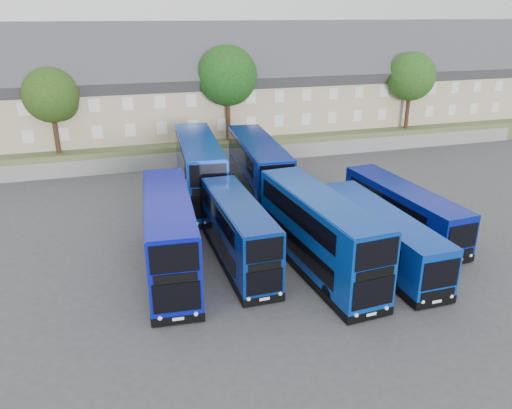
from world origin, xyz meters
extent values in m
plane|color=#404044|center=(0.00, 0.00, 0.00)|extent=(120.00, 120.00, 0.00)
cube|color=slate|center=(0.00, 24.00, 0.75)|extent=(70.00, 0.40, 1.50)
cube|color=#4E5A33|center=(0.00, 34.00, 1.00)|extent=(80.00, 20.00, 2.00)
cube|color=tan|center=(-18.00, 30.00, 5.00)|extent=(6.00, 8.00, 6.00)
cube|color=#3A3A3F|center=(-18.00, 30.00, 8.00)|extent=(6.00, 10.40, 10.40)
cube|color=brown|center=(-16.50, 30.00, 11.84)|extent=(0.60, 0.90, 1.40)
cube|color=tan|center=(-12.00, 30.00, 5.00)|extent=(6.00, 8.00, 6.00)
cube|color=#3A3A3F|center=(-12.00, 30.00, 8.00)|extent=(6.00, 10.40, 10.40)
cube|color=brown|center=(-10.50, 30.00, 11.84)|extent=(0.60, 0.90, 1.40)
cube|color=tan|center=(-6.00, 30.00, 5.00)|extent=(6.00, 8.00, 6.00)
cube|color=#3A3A3F|center=(-6.00, 30.00, 8.00)|extent=(6.00, 10.40, 10.40)
cube|color=brown|center=(-4.50, 30.00, 11.84)|extent=(0.60, 0.90, 1.40)
cube|color=tan|center=(0.00, 30.00, 5.00)|extent=(6.00, 8.00, 6.00)
cube|color=#3A3A3F|center=(0.00, 30.00, 8.00)|extent=(6.00, 10.40, 10.40)
cube|color=brown|center=(1.50, 30.00, 11.84)|extent=(0.60, 0.90, 1.40)
cube|color=tan|center=(6.00, 30.00, 5.00)|extent=(6.00, 8.00, 6.00)
cube|color=#3A3A3F|center=(6.00, 30.00, 8.00)|extent=(6.00, 10.40, 10.40)
cube|color=brown|center=(7.50, 30.00, 11.84)|extent=(0.60, 0.90, 1.40)
cube|color=tan|center=(12.00, 30.00, 5.00)|extent=(6.00, 8.00, 6.00)
cube|color=#3A3A3F|center=(12.00, 30.00, 8.00)|extent=(6.00, 10.40, 10.40)
cube|color=brown|center=(13.50, 30.00, 11.84)|extent=(0.60, 0.90, 1.40)
cube|color=tan|center=(18.00, 30.00, 5.00)|extent=(6.00, 8.00, 6.00)
cube|color=#3A3A3F|center=(18.00, 30.00, 8.00)|extent=(6.00, 10.40, 10.40)
cube|color=brown|center=(19.50, 30.00, 11.84)|extent=(0.60, 0.90, 1.40)
cube|color=tan|center=(24.00, 30.00, 5.00)|extent=(6.00, 8.00, 6.00)
cube|color=#3A3A3F|center=(24.00, 30.00, 8.00)|extent=(6.00, 10.40, 10.40)
cube|color=brown|center=(25.50, 30.00, 11.84)|extent=(0.60, 0.90, 1.40)
cube|color=tan|center=(30.00, 30.00, 5.00)|extent=(6.00, 8.00, 6.00)
cube|color=#3A3A3F|center=(30.00, 30.00, 8.00)|extent=(6.00, 10.40, 10.40)
cube|color=brown|center=(31.50, 30.00, 11.84)|extent=(0.60, 0.90, 1.40)
cube|color=tan|center=(36.00, 30.00, 5.00)|extent=(6.00, 8.00, 6.00)
cube|color=#3A3A3F|center=(36.00, 30.00, 8.00)|extent=(6.00, 10.40, 10.40)
cube|color=brown|center=(37.50, 30.00, 11.84)|extent=(0.60, 0.90, 1.40)
cube|color=#080FA0|center=(-6.83, 3.67, 2.41)|extent=(3.42, 11.33, 4.12)
cube|color=black|center=(-6.83, 3.67, 0.30)|extent=(3.46, 11.38, 0.45)
cube|color=black|center=(-7.28, -1.92, 1.57)|extent=(2.24, 0.24, 1.52)
cube|color=black|center=(-7.28, -1.92, 3.60)|extent=(2.24, 0.24, 1.42)
cylinder|color=black|center=(-8.22, 0.39, 0.50)|extent=(0.38, 1.02, 1.00)
cube|color=navy|center=(-2.87, 3.47, 2.13)|extent=(2.35, 9.78, 3.55)
cube|color=black|center=(-2.87, 3.47, 0.30)|extent=(2.39, 9.82, 0.45)
cube|color=black|center=(-2.81, -1.44, 1.37)|extent=(1.92, 0.09, 1.33)
cube|color=black|center=(-2.81, -1.44, 3.15)|extent=(1.92, 0.09, 1.24)
cylinder|color=black|center=(-3.80, 0.78, 0.50)|extent=(0.31, 1.00, 1.00)
cube|color=#083395|center=(1.30, 1.40, 2.43)|extent=(3.38, 11.42, 4.15)
cube|color=black|center=(1.30, 1.40, 0.30)|extent=(3.42, 11.46, 0.45)
cube|color=black|center=(1.71, -4.24, 1.59)|extent=(2.26, 0.23, 1.54)
cube|color=black|center=(1.71, -4.24, 3.63)|extent=(2.26, 0.23, 1.43)
cylinder|color=black|center=(0.42, -2.10, 0.50)|extent=(0.37, 1.02, 1.00)
cube|color=#0830A0|center=(-2.99, 14.80, 2.61)|extent=(3.76, 12.38, 4.53)
cube|color=black|center=(-2.99, 14.80, 0.30)|extent=(3.81, 12.43, 0.45)
cube|color=black|center=(-3.49, 8.69, 1.72)|extent=(2.47, 0.26, 1.66)
cube|color=black|center=(-3.49, 8.69, 3.94)|extent=(2.47, 0.26, 1.55)
cylinder|color=black|center=(-4.54, 11.02, 0.50)|extent=(0.38, 1.02, 1.00)
cube|color=navy|center=(1.48, 13.67, 2.54)|extent=(3.60, 11.99, 4.38)
cube|color=black|center=(1.48, 13.67, 0.30)|extent=(3.64, 12.04, 0.45)
cube|color=black|center=(1.01, 7.74, 1.67)|extent=(2.38, 0.25, 1.61)
cube|color=black|center=(1.01, 7.74, 3.81)|extent=(2.38, 0.25, 1.50)
cylinder|color=black|center=(0.00, 10.06, 0.50)|extent=(0.38, 1.02, 1.00)
cube|color=#08319D|center=(5.34, 1.50, 1.73)|extent=(2.55, 11.37, 2.77)
cube|color=black|center=(5.34, 1.50, 0.30)|extent=(2.59, 11.41, 0.45)
cube|color=black|center=(5.44, -4.19, 1.94)|extent=(2.06, 0.09, 1.51)
cylinder|color=black|center=(4.37, -1.98, 0.50)|extent=(0.32, 1.00, 1.00)
cube|color=#071586|center=(9.03, 4.89, 1.71)|extent=(3.13, 11.28, 2.71)
cube|color=black|center=(9.03, 4.89, 0.30)|extent=(3.18, 11.33, 0.45)
cube|color=black|center=(9.44, -0.70, 1.90)|extent=(2.02, 0.21, 1.49)
cylinder|color=black|center=(8.27, 1.45, 0.50)|extent=(0.37, 1.02, 1.00)
cylinder|color=#382314|center=(-14.00, 25.00, 3.88)|extent=(0.44, 0.44, 3.75)
sphere|color=#1E3C10|center=(-14.00, 25.00, 7.25)|extent=(4.80, 4.80, 4.80)
sphere|color=#1E3C10|center=(-13.40, 25.40, 6.50)|extent=(3.30, 3.30, 3.30)
cylinder|color=#382314|center=(2.00, 25.50, 4.25)|extent=(0.44, 0.44, 4.50)
sphere|color=#0E360E|center=(2.00, 25.50, 8.30)|extent=(5.76, 5.76, 5.76)
sphere|color=#0E360E|center=(2.60, 25.90, 7.40)|extent=(3.96, 3.96, 3.96)
cylinder|color=#382314|center=(22.00, 25.00, 4.00)|extent=(0.44, 0.44, 4.00)
sphere|color=#113F13|center=(22.00, 25.00, 7.60)|extent=(5.12, 5.12, 5.12)
sphere|color=#113F13|center=(22.60, 25.40, 6.80)|extent=(3.52, 3.52, 3.52)
cylinder|color=#382314|center=(28.00, 32.00, 4.12)|extent=(0.44, 0.44, 4.25)
sphere|color=black|center=(28.00, 32.00, 7.95)|extent=(5.44, 5.44, 5.44)
sphere|color=black|center=(28.60, 32.40, 7.10)|extent=(3.74, 3.74, 3.74)
camera|label=1|loc=(-9.57, -22.27, 14.06)|focal=35.00mm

